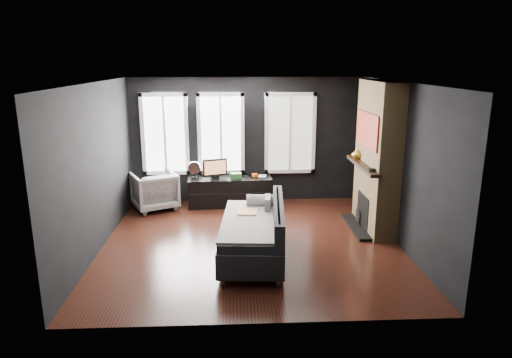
{
  "coord_description": "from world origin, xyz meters",
  "views": [
    {
      "loc": [
        -0.28,
        -7.31,
        3.04
      ],
      "look_at": [
        0.1,
        0.3,
        1.05
      ],
      "focal_mm": 32.0,
      "sensor_mm": 36.0,
      "label": 1
    }
  ],
  "objects_px": {
    "sofa": "(253,230)",
    "mug": "(255,175)",
    "armchair": "(154,189)",
    "media_console": "(230,192)",
    "monitor": "(215,167)",
    "book": "(258,171)",
    "mantel_vase": "(357,154)"
  },
  "relations": [
    {
      "from": "armchair",
      "to": "mug",
      "type": "height_order",
      "value": "armchair"
    },
    {
      "from": "sofa",
      "to": "mug",
      "type": "height_order",
      "value": "sofa"
    },
    {
      "from": "monitor",
      "to": "book",
      "type": "distance_m",
      "value": 0.95
    },
    {
      "from": "armchair",
      "to": "mantel_vase",
      "type": "bearing_deg",
      "value": 141.55
    },
    {
      "from": "media_console",
      "to": "monitor",
      "type": "bearing_deg",
      "value": -177.7
    },
    {
      "from": "sofa",
      "to": "monitor",
      "type": "height_order",
      "value": "monitor"
    },
    {
      "from": "sofa",
      "to": "book",
      "type": "relative_size",
      "value": 9.29
    },
    {
      "from": "sofa",
      "to": "mug",
      "type": "distance_m",
      "value": 2.69
    },
    {
      "from": "media_console",
      "to": "sofa",
      "type": "bearing_deg",
      "value": -85.08
    },
    {
      "from": "sofa",
      "to": "mug",
      "type": "bearing_deg",
      "value": 91.06
    },
    {
      "from": "sofa",
      "to": "monitor",
      "type": "relative_size",
      "value": 3.94
    },
    {
      "from": "armchair",
      "to": "monitor",
      "type": "distance_m",
      "value": 1.34
    },
    {
      "from": "mug",
      "to": "media_console",
      "type": "bearing_deg",
      "value": 177.51
    },
    {
      "from": "sofa",
      "to": "armchair",
      "type": "bearing_deg",
      "value": 132.13
    },
    {
      "from": "book",
      "to": "mantel_vase",
      "type": "xyz_separation_m",
      "value": [
        1.8,
        -1.16,
        0.6
      ]
    },
    {
      "from": "armchair",
      "to": "book",
      "type": "height_order",
      "value": "armchair"
    },
    {
      "from": "monitor",
      "to": "mantel_vase",
      "type": "xyz_separation_m",
      "value": [
        2.73,
        -1.04,
        0.48
      ]
    },
    {
      "from": "armchair",
      "to": "monitor",
      "type": "bearing_deg",
      "value": 160.38
    },
    {
      "from": "monitor",
      "to": "mug",
      "type": "xyz_separation_m",
      "value": [
        0.85,
        0.01,
        -0.18
      ]
    },
    {
      "from": "armchair",
      "to": "mug",
      "type": "xyz_separation_m",
      "value": [
        2.11,
        0.14,
        0.24
      ]
    },
    {
      "from": "media_console",
      "to": "book",
      "type": "distance_m",
      "value": 0.75
    },
    {
      "from": "monitor",
      "to": "mantel_vase",
      "type": "distance_m",
      "value": 2.96
    },
    {
      "from": "sofa",
      "to": "mantel_vase",
      "type": "distance_m",
      "value": 2.76
    },
    {
      "from": "armchair",
      "to": "media_console",
      "type": "height_order",
      "value": "armchair"
    },
    {
      "from": "mug",
      "to": "mantel_vase",
      "type": "distance_m",
      "value": 2.25
    },
    {
      "from": "monitor",
      "to": "book",
      "type": "relative_size",
      "value": 2.35
    },
    {
      "from": "media_console",
      "to": "mug",
      "type": "height_order",
      "value": "mug"
    },
    {
      "from": "sofa",
      "to": "mantel_vase",
      "type": "relative_size",
      "value": 10.39
    },
    {
      "from": "media_console",
      "to": "mug",
      "type": "bearing_deg",
      "value": -5.47
    },
    {
      "from": "sofa",
      "to": "armchair",
      "type": "relative_size",
      "value": 2.44
    },
    {
      "from": "armchair",
      "to": "mug",
      "type": "bearing_deg",
      "value": 158.08
    },
    {
      "from": "monitor",
      "to": "book",
      "type": "bearing_deg",
      "value": -11.23
    }
  ]
}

